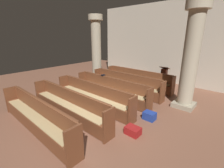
{
  "coord_description": "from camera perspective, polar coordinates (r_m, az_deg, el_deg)",
  "views": [
    {
      "loc": [
        3.41,
        -2.95,
        2.72
      ],
      "look_at": [
        -0.74,
        1.71,
        0.75
      ],
      "focal_mm": 24.99,
      "sensor_mm": 36.0,
      "label": 1
    }
  ],
  "objects": [
    {
      "name": "pillar_far_side",
      "position": [
        9.59,
        -5.77,
        13.03
      ],
      "size": [
        0.82,
        0.82,
        3.83
      ],
      "color": "#9F967E",
      "rests_on": "ground"
    },
    {
      "name": "pew_row_5",
      "position": [
        5.13,
        -26.12,
        -10.23
      ],
      "size": [
        3.91,
        0.47,
        0.92
      ],
      "color": "brown",
      "rests_on": "ground"
    },
    {
      "name": "pew_row_4",
      "position": [
        5.55,
        -15.81,
        -6.91
      ],
      "size": [
        3.91,
        0.46,
        0.92
      ],
      "color": "brown",
      "rests_on": "ground"
    },
    {
      "name": "lectern",
      "position": [
        9.14,
        18.39,
        2.23
      ],
      "size": [
        0.48,
        0.45,
        1.08
      ],
      "color": "#411E13",
      "rests_on": "ground"
    },
    {
      "name": "back_wall",
      "position": [
        9.67,
        21.57,
        13.54
      ],
      "size": [
        10.0,
        0.16,
        4.5
      ],
      "primitive_type": "cube",
      "color": "beige",
      "rests_on": "ground"
    },
    {
      "name": "pew_row_0",
      "position": [
        8.51,
        9.32,
        2.05
      ],
      "size": [
        3.91,
        0.47,
        0.92
      ],
      "color": "brown",
      "rests_on": "ground"
    },
    {
      "name": "kneeler_box_red",
      "position": [
        4.67,
        7.63,
        -16.57
      ],
      "size": [
        0.43,
        0.31,
        0.22
      ],
      "primitive_type": "cube",
      "color": "maroon",
      "rests_on": "ground"
    },
    {
      "name": "pew_row_2",
      "position": [
        6.85,
        -0.52,
        -1.52
      ],
      "size": [
        3.91,
        0.46,
        0.92
      ],
      "color": "brown",
      "rests_on": "ground"
    },
    {
      "name": "pillar_aisle_side",
      "position": [
        6.36,
        26.92,
        9.03
      ],
      "size": [
        0.82,
        0.82,
        3.83
      ],
      "color": "#9F967E",
      "rests_on": "ground"
    },
    {
      "name": "ground_plane",
      "position": [
        5.27,
        -6.56,
        -13.71
      ],
      "size": [
        19.2,
        19.2,
        0.0
      ],
      "primitive_type": "plane",
      "color": "brown"
    },
    {
      "name": "kneeler_box_blue",
      "position": [
        5.47,
        13.53,
        -11.24
      ],
      "size": [
        0.39,
        0.3,
        0.27
      ],
      "primitive_type": "cube",
      "color": "navy",
      "rests_on": "ground"
    },
    {
      "name": "pew_row_1",
      "position": [
        7.65,
        4.93,
        0.46
      ],
      "size": [
        3.91,
        0.46,
        0.92
      ],
      "color": "brown",
      "rests_on": "ground"
    },
    {
      "name": "pew_row_3",
      "position": [
        6.14,
        -7.33,
        -3.97
      ],
      "size": [
        3.91,
        0.46,
        0.92
      ],
      "color": "brown",
      "rests_on": "ground"
    },
    {
      "name": "hymn_book",
      "position": [
        7.27,
        -3.25,
        3.29
      ],
      "size": [
        0.15,
        0.19,
        0.03
      ],
      "primitive_type": "cube",
      "color": "black",
      "rests_on": "pew_row_2"
    }
  ]
}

